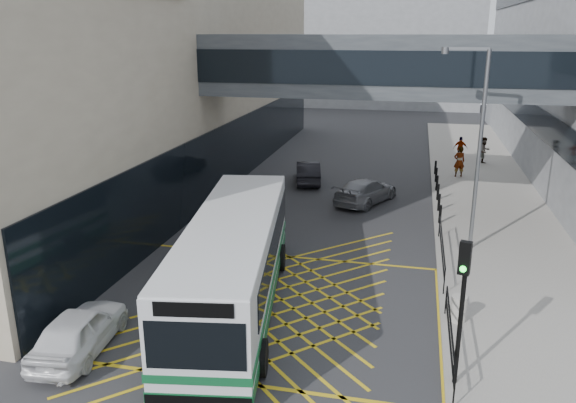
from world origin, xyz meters
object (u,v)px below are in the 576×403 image
Objects in this scene: pedestrian_b at (484,151)px; street_lamp at (476,139)px; car_silver at (366,190)px; traffic_light at (462,293)px; pedestrian_c at (460,148)px; pedestrian_a at (459,162)px; bus at (234,260)px; car_dark at (308,172)px; car_white at (79,330)px; litter_bin at (459,309)px.

street_lamp is at bearing -133.08° from pedestrian_b.
car_silver is 17.15m from traffic_light.
car_silver is at bearing 67.49° from pedestrian_c.
pedestrian_a is at bearing 88.84° from pedestrian_c.
pedestrian_b is at bearing 87.44° from street_lamp.
pedestrian_b is (10.50, 24.24, -0.66)m from bus.
car_silver is at bearing 36.14° from pedestrian_a.
car_dark is at bearing -19.07° from car_silver.
car_white is at bearing 47.86° from pedestrian_a.
bus is 6.09× the size of pedestrian_a.
traffic_light is at bearing 89.57° from pedestrian_c.
bus is at bearing -148.53° from pedestrian_b.
street_lamp is at bearing 151.28° from car_silver.
car_dark is 18.46m from litter_bin.
car_dark is 13.38m from pedestrian_b.
pedestrian_a reaches higher than litter_bin.
pedestrian_c reaches higher than car_white.
car_dark is 5.06× the size of litter_bin.
pedestrian_b is at bearing -159.46° from car_dark.
car_dark is at bearing 43.90° from pedestrian_c.
pedestrian_a is 5.28m from pedestrian_c.
pedestrian_c is (0.41, 5.27, -0.15)m from pedestrian_a.
car_silver is 1.15× the size of traffic_light.
car_dark is 2.22× the size of pedestrian_a.
bus is 2.74× the size of car_dark.
litter_bin is at bearing 101.45° from traffic_light.
traffic_light is 28.58m from pedestrian_c.
car_silver is (6.84, 17.09, 0.03)m from car_white.
pedestrian_a is (12.18, 23.70, 0.45)m from car_white.
pedestrian_c reaches higher than litter_bin.
pedestrian_c is (1.56, 24.87, 0.40)m from litter_bin.
pedestrian_c is at bearing 110.82° from pedestrian_b.
litter_bin is 0.52× the size of pedestrian_c.
street_lamp is 5.03× the size of pedestrian_c.
car_dark is at bearing 116.14° from litter_bin.
bus is 17.02m from car_dark.
pedestrian_c is (1.88, 28.46, -1.83)m from traffic_light.
car_white is 2.34× the size of pedestrian_b.
bus is 6.40× the size of pedestrian_b.
car_white is 5.07× the size of litter_bin.
street_lamp is 9.72× the size of litter_bin.
bus is 2.74× the size of car_white.
pedestrian_b is (2.39, 17.10, -3.84)m from street_lamp.
street_lamp is at bearing 32.10° from bus.
traffic_light is at bearing 98.82° from car_dark.
car_dark is 1.07× the size of traffic_light.
street_lamp is at bearing -142.82° from car_white.
litter_bin is 0.46× the size of pedestrian_b.
car_dark is 0.93× the size of car_silver.
pedestrian_a is (9.28, 3.03, 0.46)m from car_dark.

